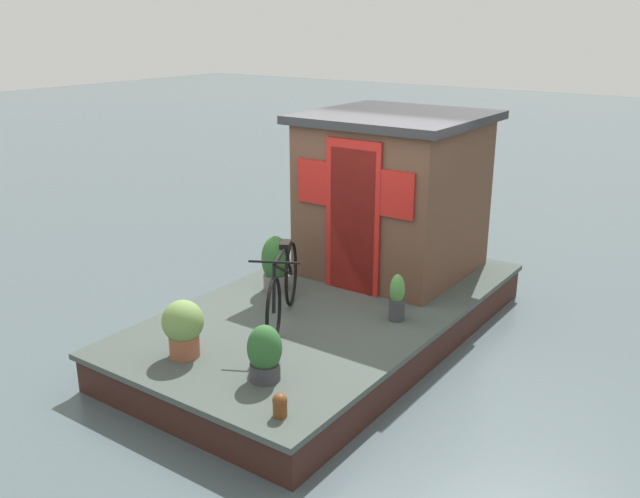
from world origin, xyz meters
The scene contains 9 objects.
ground_plane centered at (0.00, 0.00, 0.00)m, with size 60.00×60.00×0.00m, color #4C5B60.
houseboat_deck centered at (0.00, 0.00, 0.22)m, with size 5.00×2.71×0.43m.
houseboat_cabin centered at (1.39, 0.00, 1.44)m, with size 2.04×2.05×1.99m.
bicycle centered at (-0.76, 0.08, 0.83)m, with size 1.61×0.90×0.87m.
potted_plant_sage centered at (0.02, -0.85, 0.68)m, with size 0.17×0.17×0.52m.
potted_plant_succulent centered at (-0.03, 0.76, 0.75)m, with size 0.33×0.33×0.66m.
potted_plant_thyme centered at (-1.79, -0.52, 0.69)m, with size 0.31×0.31×0.52m.
potted_plant_geranium centered at (-1.88, 0.40, 0.74)m, with size 0.40×0.40×0.57m.
mooring_bollard centered at (-2.19, -1.00, 0.54)m, with size 0.12×0.12×0.20m.
Camera 1 is at (-5.99, -4.08, 3.49)m, focal length 38.71 mm.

